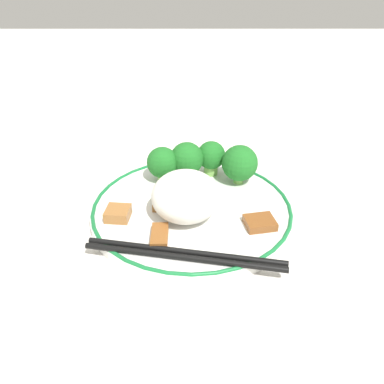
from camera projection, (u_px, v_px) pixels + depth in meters
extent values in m
plane|color=silver|center=(192.00, 214.00, 0.48)|extent=(3.00, 3.00, 0.00)
cylinder|color=white|center=(192.00, 210.00, 0.48)|extent=(0.25, 0.25, 0.01)
torus|color=#197238|center=(192.00, 205.00, 0.48)|extent=(0.25, 0.25, 0.00)
ellipsoid|color=white|center=(186.00, 196.00, 0.44)|extent=(0.08, 0.08, 0.06)
cylinder|color=#7FB756|center=(239.00, 179.00, 0.52)|extent=(0.01, 0.01, 0.01)
sphere|color=#1E6B23|center=(240.00, 163.00, 0.51)|extent=(0.05, 0.05, 0.05)
cylinder|color=#7FB756|center=(211.00, 169.00, 0.54)|extent=(0.02, 0.02, 0.01)
sphere|color=#1E6B23|center=(211.00, 155.00, 0.53)|extent=(0.04, 0.04, 0.04)
cylinder|color=#7FB756|center=(187.00, 174.00, 0.53)|extent=(0.02, 0.02, 0.01)
sphere|color=#1E6B23|center=(187.00, 159.00, 0.52)|extent=(0.05, 0.05, 0.05)
cylinder|color=#7FB756|center=(163.00, 177.00, 0.53)|extent=(0.02, 0.02, 0.01)
sphere|color=#1E6B23|center=(163.00, 163.00, 0.51)|extent=(0.04, 0.04, 0.04)
cube|color=brown|center=(260.00, 223.00, 0.44)|extent=(0.04, 0.04, 0.01)
cube|color=#9E6633|center=(118.00, 213.00, 0.45)|extent=(0.03, 0.03, 0.01)
cube|color=brown|center=(160.00, 236.00, 0.42)|extent=(0.04, 0.02, 0.01)
cube|color=#9E6633|center=(163.00, 201.00, 0.48)|extent=(0.03, 0.02, 0.01)
cylinder|color=black|center=(184.00, 257.00, 0.39)|extent=(0.04, 0.21, 0.01)
cylinder|color=black|center=(185.00, 252.00, 0.40)|extent=(0.04, 0.21, 0.01)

